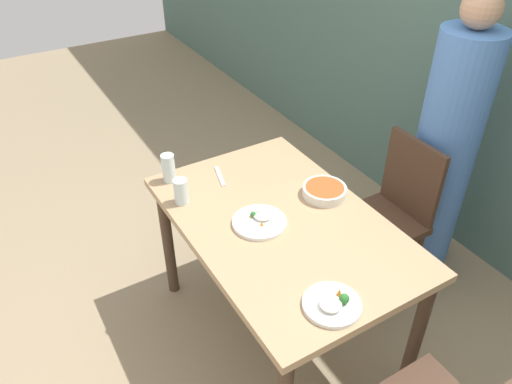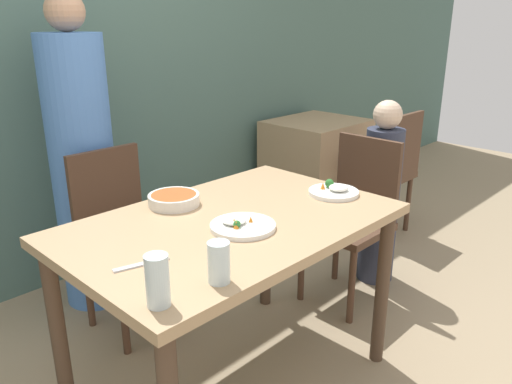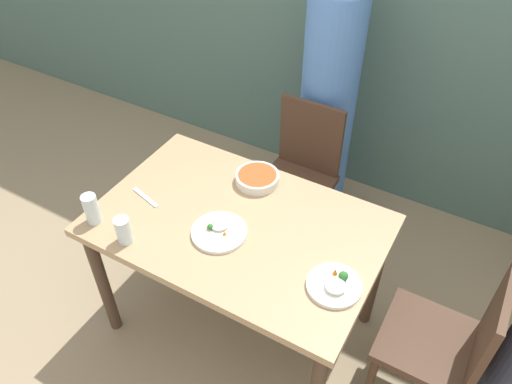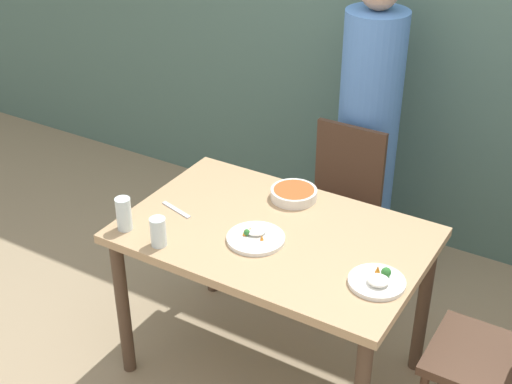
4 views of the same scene
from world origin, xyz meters
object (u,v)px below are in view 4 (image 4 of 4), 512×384
object	(u,v)px
chair_child_spot	(501,354)
person_adult	(367,136)
plate_rice_adult	(256,237)
bowl_curry	(294,194)
glass_water_tall	(158,232)
chair_adult_spot	(338,206)

from	to	relation	value
chair_child_spot	person_adult	world-z (taller)	person_adult
chair_child_spot	plate_rice_adult	world-z (taller)	chair_child_spot
chair_child_spot	bowl_curry	distance (m)	1.10
plate_rice_adult	glass_water_tall	bearing A→B (deg)	-143.79
chair_child_spot	glass_water_tall	size ratio (longest dim) A/B	7.17
chair_adult_spot	person_adult	world-z (taller)	person_adult
plate_rice_adult	glass_water_tall	xyz separation A→B (m)	(-0.32, -0.23, 0.05)
chair_child_spot	bowl_curry	size ratio (longest dim) A/B	4.28
chair_adult_spot	bowl_curry	bearing A→B (deg)	-92.22
chair_adult_spot	glass_water_tall	bearing A→B (deg)	-106.30
chair_child_spot	person_adult	size ratio (longest dim) A/B	0.55
chair_child_spot	plate_rice_adult	size ratio (longest dim) A/B	3.72
chair_adult_spot	plate_rice_adult	distance (m)	0.90
chair_adult_spot	person_adult	size ratio (longest dim) A/B	0.55
chair_adult_spot	glass_water_tall	size ratio (longest dim) A/B	7.17
bowl_curry	chair_child_spot	bearing A→B (deg)	-11.55
chair_adult_spot	plate_rice_adult	xyz separation A→B (m)	(0.00, -0.85, 0.29)
chair_child_spot	plate_rice_adult	xyz separation A→B (m)	(-1.01, -0.16, 0.29)
chair_adult_spot	bowl_curry	world-z (taller)	chair_adult_spot
plate_rice_adult	chair_child_spot	bearing A→B (deg)	9.20
person_adult	plate_rice_adult	xyz separation A→B (m)	(0.00, -1.18, 0.03)
chair_child_spot	glass_water_tall	xyz separation A→B (m)	(-1.33, -0.40, 0.34)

